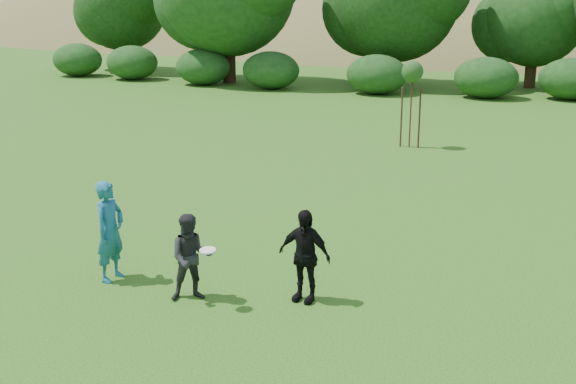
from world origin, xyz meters
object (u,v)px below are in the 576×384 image
Objects in this scene: player_teal at (110,231)px; player_black at (304,256)px; sapling at (412,74)px; player_grey at (191,257)px.

player_teal is 3.55m from player_black.
player_teal is at bearing -166.60° from player_black.
sapling is (2.52, 13.27, 1.51)m from player_teal.
sapling is at bearing 101.46° from player_black.
sapling reaches higher than player_black.
player_grey is at bearing -153.11° from player_black.
player_teal reaches higher than player_black.
player_black is 0.56× the size of sapling.
player_teal is 0.64× the size of sapling.
player_teal is at bearing -100.77° from sapling.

